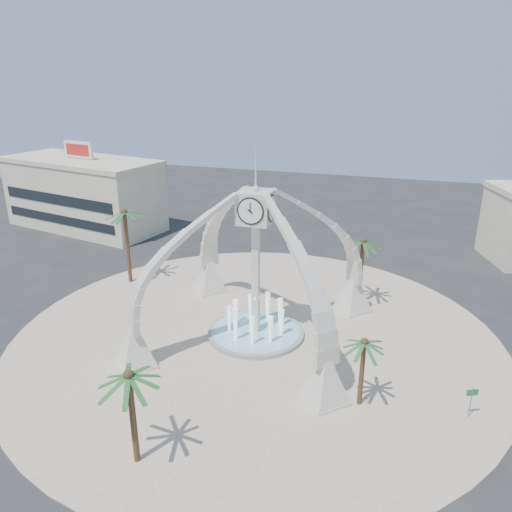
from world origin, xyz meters
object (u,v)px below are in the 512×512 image
(fountain, at_px, (256,332))
(palm_east, at_px, (364,343))
(street_sign, at_px, (472,396))
(palm_north, at_px, (363,242))
(palm_south, at_px, (129,376))
(palm_west, at_px, (124,213))
(clock_tower, at_px, (256,263))

(fountain, relative_size, palm_east, 1.50)
(fountain, bearing_deg, street_sign, -20.12)
(fountain, distance_m, palm_east, 12.25)
(palm_north, height_order, street_sign, palm_north)
(palm_east, distance_m, palm_north, 15.35)
(fountain, xyz_separation_m, palm_east, (9.34, -6.63, 4.35))
(palm_east, xyz_separation_m, palm_north, (-1.88, 15.15, 1.59))
(palm_south, xyz_separation_m, street_sign, (18.16, 9.77, -4.01))
(palm_south, bearing_deg, palm_east, 38.52)
(palm_south, relative_size, street_sign, 2.83)
(fountain, height_order, street_sign, fountain)
(palm_north, bearing_deg, palm_south, -111.40)
(palm_east, bearing_deg, fountain, 144.62)
(palm_west, height_order, palm_north, palm_west)
(palm_west, xyz_separation_m, palm_south, (13.87, -22.35, -1.80))
(fountain, bearing_deg, palm_west, 157.22)
(fountain, bearing_deg, palm_south, -97.37)
(palm_east, bearing_deg, palm_south, -141.48)
(fountain, xyz_separation_m, palm_south, (-2.03, -15.67, 5.34))
(clock_tower, bearing_deg, palm_west, 157.22)
(street_sign, bearing_deg, palm_east, 162.57)
(palm_west, bearing_deg, palm_south, -58.18)
(palm_west, distance_m, palm_north, 23.45)
(palm_east, xyz_separation_m, palm_south, (-11.36, -9.05, 0.99))
(clock_tower, relative_size, palm_east, 3.36)
(clock_tower, height_order, fountain, clock_tower)
(clock_tower, xyz_separation_m, palm_east, (9.34, -6.63, -1.85))
(palm_west, relative_size, street_sign, 3.69)
(palm_north, bearing_deg, clock_tower, -131.17)
(palm_east, height_order, palm_north, palm_north)
(clock_tower, bearing_deg, fountain, 90.00)
(fountain, relative_size, palm_west, 0.95)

